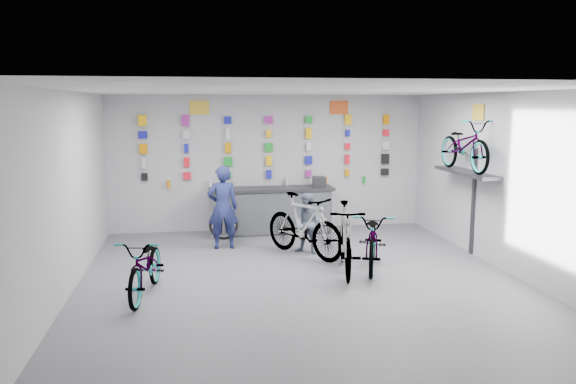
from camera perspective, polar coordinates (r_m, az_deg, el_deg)
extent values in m
plane|color=#515256|center=(8.98, 1.48, -9.22)|extent=(8.00, 8.00, 0.00)
plane|color=white|center=(8.54, 1.56, 10.29)|extent=(8.00, 8.00, 0.00)
plane|color=#B2B2B5|center=(12.55, -2.00, 2.99)|extent=(7.00, 0.00, 7.00)
plane|color=#B2B2B5|center=(4.85, 10.70, -6.74)|extent=(7.00, 0.00, 7.00)
plane|color=#B2B2B5|center=(8.68, -21.80, -0.31)|extent=(0.00, 8.00, 8.00)
plane|color=#B2B2B5|center=(9.91, 21.79, 0.77)|extent=(0.00, 8.00, 8.00)
cube|color=black|center=(12.27, -1.69, -2.11)|extent=(2.60, 0.60, 0.90)
cube|color=silver|center=(11.97, -1.50, -2.24)|extent=(2.60, 0.02, 0.90)
cube|color=silver|center=(11.86, -7.73, -2.42)|extent=(0.04, 0.04, 0.96)
cube|color=silver|center=(12.21, 4.56, -2.03)|extent=(0.04, 0.04, 0.96)
cube|color=black|center=(12.18, -1.70, 0.30)|extent=(2.70, 0.66, 0.06)
cube|color=black|center=(12.45, -14.37, 1.51)|extent=(0.13, 0.06, 0.16)
cube|color=red|center=(12.40, -10.22, 1.62)|extent=(0.17, 0.06, 0.15)
cube|color=#129127|center=(12.42, -6.07, 1.73)|extent=(0.11, 0.06, 0.14)
cube|color=#1418A4|center=(12.51, -1.95, 1.82)|extent=(0.11, 0.06, 0.19)
cube|color=#A41F8D|center=(12.66, 2.09, 1.90)|extent=(0.12, 0.06, 0.15)
cube|color=orange|center=(12.87, 6.02, 1.98)|extent=(0.09, 0.06, 0.16)
cube|color=black|center=(13.14, 9.81, 2.04)|extent=(0.18, 0.06, 0.15)
cube|color=silver|center=(12.41, -14.42, 2.88)|extent=(0.09, 0.06, 0.23)
cube|color=red|center=(12.37, -10.26, 3.00)|extent=(0.12, 0.06, 0.20)
cube|color=#129127|center=(12.39, -6.09, 3.10)|extent=(0.18, 0.06, 0.19)
cube|color=#FFBB09|center=(12.48, -1.96, 3.19)|extent=(0.12, 0.06, 0.22)
cube|color=#1418A4|center=(12.63, 2.10, 3.26)|extent=(0.16, 0.06, 0.18)
cube|color=red|center=(12.84, 6.04, 3.31)|extent=(0.10, 0.06, 0.22)
cube|color=black|center=(13.11, 9.84, 3.34)|extent=(0.18, 0.06, 0.23)
cube|color=orange|center=(12.39, -14.47, 4.26)|extent=(0.17, 0.06, 0.21)
cube|color=#1418A4|center=(12.34, -10.30, 4.39)|extent=(0.09, 0.06, 0.19)
cube|color=orange|center=(12.36, -6.11, 4.49)|extent=(0.13, 0.06, 0.22)
cube|color=#129127|center=(12.45, -1.96, 4.56)|extent=(0.17, 0.06, 0.19)
cube|color=silver|center=(12.60, 2.11, 4.61)|extent=(0.11, 0.06, 0.17)
cube|color=red|center=(12.81, 6.07, 4.64)|extent=(0.12, 0.06, 0.14)
cube|color=silver|center=(13.08, 9.88, 4.65)|extent=(0.15, 0.06, 0.17)
cube|color=#1418A4|center=(12.37, -14.53, 5.65)|extent=(0.18, 0.06, 0.16)
cube|color=silver|center=(12.32, -10.34, 5.78)|extent=(0.13, 0.06, 0.17)
cube|color=silver|center=(12.35, -6.14, 5.87)|extent=(0.10, 0.06, 0.24)
cube|color=#FFBB09|center=(12.43, -1.97, 5.94)|extent=(0.09, 0.06, 0.16)
cube|color=#FFBB09|center=(12.58, 2.12, 5.98)|extent=(0.12, 0.06, 0.24)
cube|color=#1418A4|center=(12.80, 6.09, 5.98)|extent=(0.09, 0.06, 0.15)
cube|color=red|center=(13.07, 9.91, 5.96)|extent=(0.14, 0.06, 0.15)
cube|color=#FFBB09|center=(12.36, -14.58, 7.03)|extent=(0.17, 0.06, 0.23)
cube|color=#A41F8D|center=(12.31, -10.38, 7.17)|extent=(0.16, 0.06, 0.23)
cube|color=#1418A4|center=(12.33, -6.16, 7.27)|extent=(0.16, 0.06, 0.16)
cube|color=#A41F8D|center=(12.42, -1.98, 7.32)|extent=(0.17, 0.06, 0.16)
cube|color=#129127|center=(12.57, 2.12, 7.34)|extent=(0.15, 0.06, 0.16)
cube|color=#FFBB09|center=(12.78, 6.11, 7.32)|extent=(0.15, 0.06, 0.23)
cube|color=orange|center=(13.05, 9.95, 7.27)|extent=(0.13, 0.06, 0.23)
cylinder|color=orange|center=(12.42, -12.05, 0.78)|extent=(0.07, 0.07, 0.16)
cylinder|color=silver|center=(12.41, -7.89, 0.89)|extent=(0.07, 0.07, 0.16)
cylinder|color=silver|center=(12.57, -0.12, 1.08)|extent=(0.07, 0.07, 0.16)
cylinder|color=orange|center=(12.75, 3.87, 1.17)|extent=(0.07, 0.07, 0.16)
cylinder|color=#129127|center=(12.99, 7.73, 1.25)|extent=(0.07, 0.07, 0.16)
cube|color=#333338|center=(10.85, 17.62, 1.91)|extent=(0.38, 1.90, 0.06)
cube|color=#333338|center=(11.01, 18.32, -0.92)|extent=(0.04, 0.10, 2.00)
cube|color=gold|center=(12.36, -9.00, 8.46)|extent=(0.42, 0.02, 0.30)
cube|color=#E35421|center=(12.77, 5.20, 8.55)|extent=(0.42, 0.02, 0.30)
cube|color=gold|center=(10.86, 18.75, 7.68)|extent=(0.02, 0.40, 0.30)
imported|color=gray|center=(8.52, -14.21, -7.29)|extent=(0.88, 1.81, 0.91)
imported|color=gray|center=(9.41, 5.85, -4.73)|extent=(0.91, 2.01, 1.17)
imported|color=gray|center=(9.77, 8.68, -4.75)|extent=(1.26, 2.03, 1.01)
imported|color=gray|center=(10.37, 1.62, -3.39)|extent=(1.52, 1.93, 1.17)
imported|color=gray|center=(10.78, 17.51, 4.56)|extent=(0.63, 1.80, 0.95)
imported|color=navy|center=(10.95, -6.64, -1.56)|extent=(0.61, 0.41, 1.63)
imported|color=slate|center=(10.55, 2.08, -3.22)|extent=(0.71, 0.68, 1.15)
torus|color=black|center=(11.83, -6.56, -3.35)|extent=(0.63, 0.28, 0.61)
torus|color=silver|center=(11.83, -6.56, -3.35)|extent=(0.51, 0.20, 0.49)
cube|color=black|center=(12.35, 3.19, 1.06)|extent=(0.31, 0.33, 0.22)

